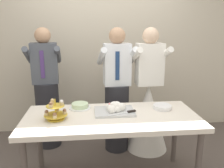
# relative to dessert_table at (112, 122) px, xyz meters

# --- Properties ---
(rear_wall) EXTENTS (5.20, 0.10, 2.90)m
(rear_wall) POSITION_rel_dessert_table_xyz_m (0.00, 1.46, 0.75)
(rear_wall) COLOR beige
(rear_wall) RESTS_ON ground_plane
(dessert_table) EXTENTS (1.80, 0.80, 0.78)m
(dessert_table) POSITION_rel_dessert_table_xyz_m (0.00, 0.00, 0.00)
(dessert_table) COLOR silver
(dessert_table) RESTS_ON ground_plane
(cupcake_stand) EXTENTS (0.23, 0.23, 0.21)m
(cupcake_stand) POSITION_rel_dessert_table_xyz_m (-0.56, -0.03, 0.15)
(cupcake_stand) COLOR gold
(cupcake_stand) RESTS_ON dessert_table
(main_cake_tray) EXTENTS (0.43, 0.32, 0.12)m
(main_cake_tray) POSITION_rel_dessert_table_xyz_m (0.04, 0.09, 0.12)
(main_cake_tray) COLOR silver
(main_cake_tray) RESTS_ON dessert_table
(plate_stack) EXTENTS (0.20, 0.20, 0.04)m
(plate_stack) POSITION_rel_dessert_table_xyz_m (0.58, 0.15, 0.10)
(plate_stack) COLOR white
(plate_stack) RESTS_ON dessert_table
(round_cake) EXTENTS (0.24, 0.24, 0.06)m
(round_cake) POSITION_rel_dessert_table_xyz_m (-0.33, 0.26, 0.10)
(round_cake) COLOR white
(round_cake) RESTS_ON dessert_table
(person_groom) EXTENTS (0.49, 0.52, 1.66)m
(person_groom) POSITION_rel_dessert_table_xyz_m (0.14, 0.71, 0.05)
(person_groom) COLOR #232328
(person_groom) RESTS_ON ground_plane
(person_bride) EXTENTS (0.56, 0.56, 1.66)m
(person_bride) POSITION_rel_dessert_table_xyz_m (0.56, 0.68, -0.12)
(person_bride) COLOR white
(person_bride) RESTS_ON ground_plane
(person_guest) EXTENTS (0.50, 0.53, 1.66)m
(person_guest) POSITION_rel_dessert_table_xyz_m (-0.81, 0.91, 0.05)
(person_guest) COLOR #232328
(person_guest) RESTS_ON ground_plane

